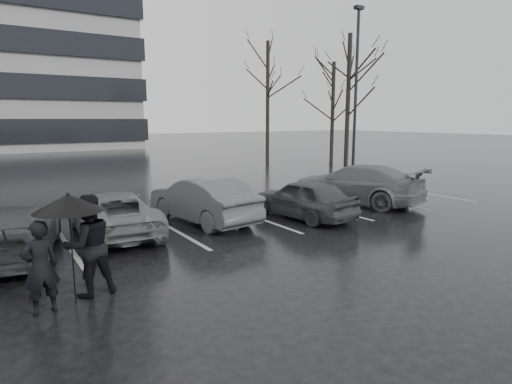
{
  "coord_description": "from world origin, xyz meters",
  "views": [
    {
      "loc": [
        -6.6,
        -8.83,
        3.11
      ],
      "look_at": [
        -0.28,
        1.0,
        1.1
      ],
      "focal_mm": 30.0,
      "sensor_mm": 36.0,
      "label": 1
    }
  ],
  "objects": [
    {
      "name": "umbrella",
      "position": [
        -5.47,
        -1.38,
        1.74
      ],
      "size": [
        1.13,
        1.13,
        1.92
      ],
      "color": "black",
      "rests_on": "ground"
    },
    {
      "name": "car_west_a",
      "position": [
        -1.08,
        2.74,
        0.68
      ],
      "size": [
        2.02,
        4.32,
        1.37
      ],
      "primitive_type": "imported",
      "rotation": [
        0.0,
        0.0,
        3.28
      ],
      "color": "#2D2D2F",
      "rests_on": "ground"
    },
    {
      "name": "ground",
      "position": [
        0.0,
        0.0,
        0.0
      ],
      "size": [
        160.0,
        160.0,
        0.0
      ],
      "primitive_type": "plane",
      "color": "black",
      "rests_on": "ground"
    },
    {
      "name": "car_east",
      "position": [
        4.95,
        2.34,
        0.72
      ],
      "size": [
        3.47,
        5.36,
        1.44
      ],
      "primitive_type": "imported",
      "rotation": [
        0.0,
        0.0,
        3.46
      ],
      "color": "#444446",
      "rests_on": "ground"
    },
    {
      "name": "tree_north",
      "position": [
        11.0,
        17.0,
        4.25
      ],
      "size": [
        0.26,
        0.26,
        8.5
      ],
      "primitive_type": "cylinder",
      "color": "black",
      "rests_on": "ground"
    },
    {
      "name": "car_west_b",
      "position": [
        -3.76,
        2.68,
        0.59
      ],
      "size": [
        2.33,
        4.43,
        1.19
      ],
      "primitive_type": "imported",
      "rotation": [
        0.0,
        0.0,
        3.06
      ],
      "color": "#444446",
      "rests_on": "ground"
    },
    {
      "name": "tree_ne",
      "position": [
        14.5,
        14.0,
        3.5
      ],
      "size": [
        0.26,
        0.26,
        7.0
      ],
      "primitive_type": "cylinder",
      "color": "black",
      "rests_on": "ground"
    },
    {
      "name": "lamp_post",
      "position": [
        8.92,
        6.38,
        3.81
      ],
      "size": [
        0.46,
        0.46,
        8.33
      ],
      "rotation": [
        0.0,
        0.0,
        0.18
      ],
      "color": "gray",
      "rests_on": "ground"
    },
    {
      "name": "pedestrian_left",
      "position": [
        -5.98,
        -1.51,
        0.77
      ],
      "size": [
        0.62,
        0.46,
        1.54
      ],
      "primitive_type": "imported",
      "rotation": [
        0.0,
        0.0,
        3.32
      ],
      "color": "black",
      "rests_on": "ground"
    },
    {
      "name": "car_west_c",
      "position": [
        -6.15,
        1.95,
        0.59
      ],
      "size": [
        2.55,
        4.37,
        1.19
      ],
      "primitive_type": "imported",
      "rotation": [
        0.0,
        0.0,
        2.91
      ],
      "color": "black",
      "rests_on": "ground"
    },
    {
      "name": "tree_east",
      "position": [
        12.0,
        10.0,
        4.0
      ],
      "size": [
        0.26,
        0.26,
        8.0
      ],
      "primitive_type": "cylinder",
      "color": "black",
      "rests_on": "ground"
    },
    {
      "name": "stall_stripes",
      "position": [
        -0.8,
        2.5,
        0.0
      ],
      "size": [
        19.72,
        5.0,
        0.0
      ],
      "color": "#969698",
      "rests_on": "ground"
    },
    {
      "name": "pedestrian_right",
      "position": [
        -5.17,
        -1.16,
        0.91
      ],
      "size": [
        0.96,
        0.79,
        1.82
      ],
      "primitive_type": "imported",
      "rotation": [
        0.0,
        0.0,
        3.26
      ],
      "color": "black",
      "rests_on": "ground"
    },
    {
      "name": "car_main",
      "position": [
        1.82,
        1.51,
        0.63
      ],
      "size": [
        1.95,
        3.84,
        1.25
      ],
      "primitive_type": "imported",
      "rotation": [
        0.0,
        0.0,
        3.28
      ],
      "color": "black",
      "rests_on": "ground"
    }
  ]
}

